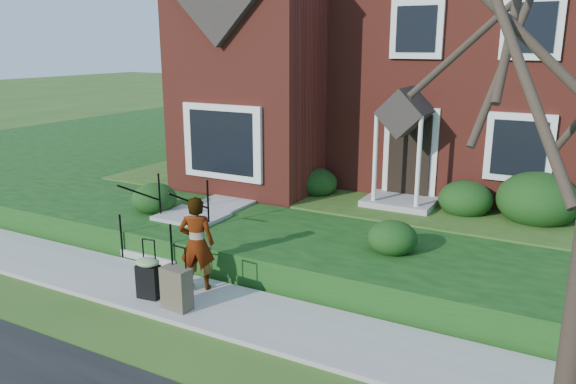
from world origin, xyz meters
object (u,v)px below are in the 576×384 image
Objects in this scene: woman at (197,243)px; suitcase_black at (148,276)px; suitcase_olive at (177,288)px; front_steps at (178,229)px.

woman is 0.97m from suitcase_black.
woman reaches higher than suitcase_olive.
suitcase_olive is (0.68, -0.09, -0.05)m from suitcase_black.
woman reaches higher than front_steps.
suitcase_olive is (1.83, -2.27, -0.04)m from front_steps.
front_steps is at bearing -66.69° from woman.
suitcase_black is at bearing -62.34° from front_steps.
suitcase_olive reaches higher than suitcase_black.
front_steps is 2.47m from suitcase_black.
front_steps is 2.24m from woman.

